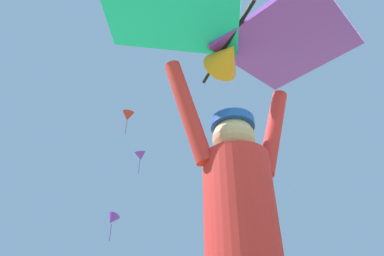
# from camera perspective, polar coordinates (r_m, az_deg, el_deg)

# --- Properties ---
(kite_flyer_person) EXTENTS (0.81, 0.41, 1.92)m
(kite_flyer_person) POSITION_cam_1_polar(r_m,az_deg,el_deg) (1.54, 8.86, -19.70)
(kite_flyer_person) COLOR #424751
(kite_flyer_person) RESTS_ON ground
(held_stunt_kite) EXTENTS (1.93, 1.23, 0.42)m
(held_stunt_kite) POSITION_cam_1_polar(r_m,az_deg,el_deg) (2.22, 6.85, 16.32)
(held_stunt_kite) COLOR black
(distant_kite_purple_high_right) EXTENTS (0.55, 0.55, 0.07)m
(distant_kite_purple_high_right) POSITION_cam_1_polar(r_m,az_deg,el_deg) (34.48, 3.31, -13.05)
(distant_kite_purple_high_right) COLOR purple
(distant_kite_red_mid_right) EXTENTS (1.09, 1.43, 1.54)m
(distant_kite_red_mid_right) POSITION_cam_1_polar(r_m,az_deg,el_deg) (16.30, 7.49, -9.18)
(distant_kite_red_mid_right) COLOR red
(distant_kite_purple_low_right) EXTENTS (1.38, 1.41, 2.78)m
(distant_kite_purple_low_right) POSITION_cam_1_polar(r_m,az_deg,el_deg) (35.68, -9.01, -4.85)
(distant_kite_purple_low_right) COLOR purple
(distant_kite_red_far_center) EXTENTS (1.49, 1.61, 2.66)m
(distant_kite_red_far_center) POSITION_cam_1_polar(r_m,az_deg,el_deg) (31.77, -11.16, 2.06)
(distant_kite_red_far_center) COLOR red
(distant_kite_white_high_left) EXTENTS (1.11, 1.33, 1.44)m
(distant_kite_white_high_left) POSITION_cam_1_polar(r_m,az_deg,el_deg) (24.39, 8.20, 1.59)
(distant_kite_white_high_left) COLOR white
(distant_kite_purple_mid_left) EXTENTS (1.66, 1.58, 2.52)m
(distant_kite_purple_mid_left) POSITION_cam_1_polar(r_m,az_deg,el_deg) (30.57, -13.74, -15.21)
(distant_kite_purple_mid_left) COLOR purple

